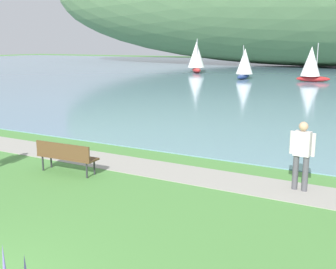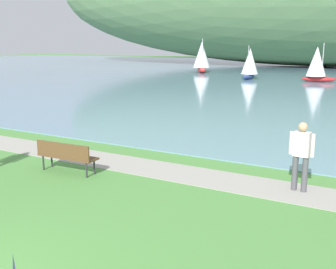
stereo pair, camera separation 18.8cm
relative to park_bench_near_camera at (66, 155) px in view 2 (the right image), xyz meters
name	(u,v)px [view 2 (the right image)]	position (x,y,z in m)	size (l,w,h in m)	color
shoreline_path	(175,172)	(2.61, 1.52, -0.52)	(60.00, 1.50, 0.01)	#A39E93
park_bench_near_camera	(66,155)	(0.00, 0.00, 0.00)	(1.82, 0.56, 0.88)	brown
person_at_shoreline	(301,152)	(5.94, 1.70, 0.46)	(0.61, 0.25, 1.71)	#4C4C51
sailboat_mid_bay	(250,63)	(-5.67, 31.84, 1.06)	(1.67, 2.79, 3.27)	navy
sailboat_toward_hillside	(202,57)	(-13.79, 37.99, 1.39)	(2.88, 3.37, 3.99)	#B22323
sailboat_far_off	(317,64)	(0.69, 31.79, 1.16)	(3.09, 2.12, 3.49)	#B22323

